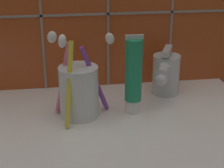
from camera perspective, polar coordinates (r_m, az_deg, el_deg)
sink_counter at (r=70.77cm, az=0.22°, el=-6.30°), size 56.72×36.50×2.00cm
toothbrush_cup at (r=70.21cm, az=-5.11°, el=-0.90°), size 12.67×10.02×17.55cm
toothpaste_tube at (r=70.56cm, az=3.30°, el=1.38°), size 3.39×3.23×15.52cm
sink_faucet at (r=80.36cm, az=8.15°, el=1.62°), size 7.12×10.95×10.16cm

